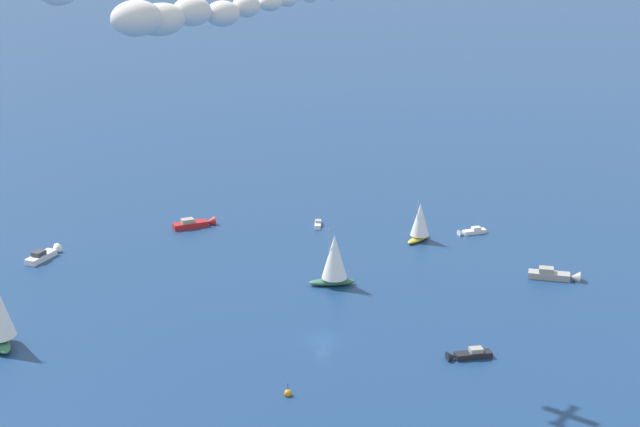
{
  "coord_description": "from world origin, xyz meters",
  "views": [
    {
      "loc": [
        140.19,
        -27.17,
        69.77
      ],
      "look_at": [
        0.46,
        -0.52,
        21.66
      ],
      "focal_mm": 55.19,
      "sensor_mm": 36.0,
      "label": 1
    }
  ],
  "objects_px": {
    "sailboat_outer_ring_b": "(334,259)",
    "motorboat_outer_ring_e": "(471,232)",
    "motorboat_near_centre": "(45,255)",
    "motorboat_outer_ring_a": "(556,275)",
    "marker_buoy": "(288,393)",
    "motorboat_trailing": "(196,224)",
    "motorboat_outer_ring_d": "(467,355)",
    "sailboat_far_port": "(420,222)",
    "motorboat_far_stbd": "(318,225)"
  },
  "relations": [
    {
      "from": "sailboat_far_port",
      "to": "motorboat_trailing",
      "type": "xyz_separation_m",
      "value": [
        -17.12,
        -44.42,
        -3.41
      ]
    },
    {
      "from": "motorboat_trailing",
      "to": "marker_buoy",
      "type": "height_order",
      "value": "motorboat_trailing"
    },
    {
      "from": "marker_buoy",
      "to": "motorboat_near_centre",
      "type": "bearing_deg",
      "value": -148.65
    },
    {
      "from": "motorboat_far_stbd",
      "to": "motorboat_outer_ring_e",
      "type": "relative_size",
      "value": 0.82
    },
    {
      "from": "sailboat_far_port",
      "to": "marker_buoy",
      "type": "distance_m",
      "value": 68.94
    },
    {
      "from": "motorboat_trailing",
      "to": "motorboat_outer_ring_d",
      "type": "relative_size",
      "value": 1.31
    },
    {
      "from": "motorboat_near_centre",
      "to": "motorboat_outer_ring_e",
      "type": "distance_m",
      "value": 86.39
    },
    {
      "from": "sailboat_far_port",
      "to": "motorboat_trailing",
      "type": "distance_m",
      "value": 47.73
    },
    {
      "from": "motorboat_near_centre",
      "to": "motorboat_outer_ring_e",
      "type": "bearing_deg",
      "value": 88.41
    },
    {
      "from": "motorboat_outer_ring_a",
      "to": "marker_buoy",
      "type": "bearing_deg",
      "value": -58.8
    },
    {
      "from": "motorboat_trailing",
      "to": "marker_buoy",
      "type": "xyz_separation_m",
      "value": [
        75.46,
        7.88,
        -0.32
      ]
    },
    {
      "from": "motorboat_trailing",
      "to": "motorboat_far_stbd",
      "type": "bearing_deg",
      "value": 79.49
    },
    {
      "from": "motorboat_near_centre",
      "to": "sailboat_outer_ring_b",
      "type": "xyz_separation_m",
      "value": [
        23.9,
        52.81,
        4.29
      ]
    },
    {
      "from": "sailboat_outer_ring_b",
      "to": "motorboat_outer_ring_e",
      "type": "height_order",
      "value": "sailboat_outer_ring_b"
    },
    {
      "from": "sailboat_far_port",
      "to": "motorboat_outer_ring_d",
      "type": "xyz_separation_m",
      "value": [
        51.99,
        -7.54,
        -3.56
      ]
    },
    {
      "from": "sailboat_far_port",
      "to": "motorboat_outer_ring_d",
      "type": "height_order",
      "value": "sailboat_far_port"
    },
    {
      "from": "motorboat_trailing",
      "to": "sailboat_outer_ring_b",
      "type": "distance_m",
      "value": 43.35
    },
    {
      "from": "sailboat_outer_ring_b",
      "to": "marker_buoy",
      "type": "bearing_deg",
      "value": -20.76
    },
    {
      "from": "motorboat_outer_ring_e",
      "to": "motorboat_outer_ring_a",
      "type": "bearing_deg",
      "value": 15.63
    },
    {
      "from": "motorboat_far_stbd",
      "to": "motorboat_near_centre",
      "type": "bearing_deg",
      "value": -81.72
    },
    {
      "from": "motorboat_outer_ring_a",
      "to": "sailboat_outer_ring_b",
      "type": "height_order",
      "value": "sailboat_outer_ring_b"
    },
    {
      "from": "sailboat_outer_ring_b",
      "to": "marker_buoy",
      "type": "relative_size",
      "value": 5.2
    },
    {
      "from": "motorboat_outer_ring_d",
      "to": "marker_buoy",
      "type": "height_order",
      "value": "marker_buoy"
    },
    {
      "from": "sailboat_far_port",
      "to": "sailboat_outer_ring_b",
      "type": "xyz_separation_m",
      "value": [
        19.65,
        -21.87,
        0.86
      ]
    },
    {
      "from": "motorboat_outer_ring_a",
      "to": "motorboat_outer_ring_d",
      "type": "distance_m",
      "value": 38.17
    },
    {
      "from": "motorboat_outer_ring_d",
      "to": "marker_buoy",
      "type": "xyz_separation_m",
      "value": [
        6.35,
        -29.0,
        -0.17
      ]
    },
    {
      "from": "motorboat_outer_ring_a",
      "to": "sailboat_outer_ring_b",
      "type": "bearing_deg",
      "value": -96.96
    },
    {
      "from": "motorboat_near_centre",
      "to": "sailboat_outer_ring_b",
      "type": "distance_m",
      "value": 58.12
    },
    {
      "from": "motorboat_far_stbd",
      "to": "motorboat_outer_ring_d",
      "type": "xyz_separation_m",
      "value": [
        64.37,
        11.31,
        0.16
      ]
    },
    {
      "from": "sailboat_outer_ring_b",
      "to": "motorboat_near_centre",
      "type": "bearing_deg",
      "value": -114.35
    },
    {
      "from": "motorboat_near_centre",
      "to": "motorboat_outer_ring_a",
      "type": "relative_size",
      "value": 0.9
    },
    {
      "from": "motorboat_outer_ring_a",
      "to": "motorboat_trailing",
      "type": "bearing_deg",
      "value": -123.33
    },
    {
      "from": "sailboat_outer_ring_b",
      "to": "motorboat_outer_ring_d",
      "type": "height_order",
      "value": "sailboat_outer_ring_b"
    },
    {
      "from": "motorboat_trailing",
      "to": "motorboat_outer_ring_a",
      "type": "bearing_deg",
      "value": 56.67
    },
    {
      "from": "motorboat_trailing",
      "to": "motorboat_outer_ring_e",
      "type": "height_order",
      "value": "motorboat_trailing"
    },
    {
      "from": "motorboat_far_stbd",
      "to": "motorboat_outer_ring_e",
      "type": "distance_m",
      "value": 32.3
    },
    {
      "from": "motorboat_trailing",
      "to": "motorboat_outer_ring_e",
      "type": "relative_size",
      "value": 1.48
    },
    {
      "from": "motorboat_outer_ring_e",
      "to": "motorboat_trailing",
      "type": "bearing_deg",
      "value": -105.23
    },
    {
      "from": "motorboat_outer_ring_d",
      "to": "motorboat_outer_ring_e",
      "type": "relative_size",
      "value": 1.13
    },
    {
      "from": "motorboat_outer_ring_d",
      "to": "motorboat_outer_ring_e",
      "type": "xyz_separation_m",
      "value": [
        -53.84,
        19.22,
        -0.07
      ]
    },
    {
      "from": "motorboat_outer_ring_a",
      "to": "marker_buoy",
      "type": "distance_m",
      "value": 65.04
    },
    {
      "from": "motorboat_outer_ring_d",
      "to": "marker_buoy",
      "type": "bearing_deg",
      "value": -77.65
    },
    {
      "from": "motorboat_outer_ring_a",
      "to": "sailboat_outer_ring_b",
      "type": "relative_size",
      "value": 0.87
    },
    {
      "from": "sailboat_far_port",
      "to": "motorboat_outer_ring_a",
      "type": "height_order",
      "value": "sailboat_far_port"
    },
    {
      "from": "sailboat_outer_ring_b",
      "to": "motorboat_outer_ring_d",
      "type": "xyz_separation_m",
      "value": [
        32.34,
        14.33,
        -4.42
      ]
    },
    {
      "from": "motorboat_outer_ring_a",
      "to": "motorboat_outer_ring_d",
      "type": "height_order",
      "value": "motorboat_outer_ring_a"
    },
    {
      "from": "motorboat_near_centre",
      "to": "motorboat_trailing",
      "type": "relative_size",
      "value": 0.91
    },
    {
      "from": "sailboat_outer_ring_b",
      "to": "motorboat_outer_ring_e",
      "type": "xyz_separation_m",
      "value": [
        -21.5,
        33.55,
        -4.5
      ]
    },
    {
      "from": "motorboat_outer_ring_d",
      "to": "marker_buoy",
      "type": "distance_m",
      "value": 29.69
    },
    {
      "from": "marker_buoy",
      "to": "motorboat_outer_ring_e",
      "type": "bearing_deg",
      "value": 141.3
    }
  ]
}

